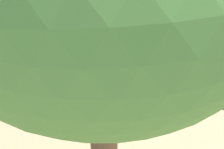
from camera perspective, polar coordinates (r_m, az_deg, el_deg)
The scene contains 5 objects.
ground_plane at distance 12.12m, azimuth 6.09°, elevation -2.43°, with size 60.00×60.00×0.00m, color tan.
elephant at distance 11.65m, azimuth 2.60°, elevation 2.19°, with size 2.25×1.80×1.58m.
person_handler at distance 10.50m, azimuth 12.36°, elevation -4.02°, with size 0.32×0.45×1.62m.
wooden_bench at distance 11.92m, azimuth 20.61°, elevation -3.02°, with size 1.20×1.33×0.88m.
picnic_table_near at distance 14.79m, azimuth -6.58°, elevation 8.61°, with size 1.89×1.87×0.78m.
Camera 1 is at (-8.59, 3.27, 7.89)m, focal length 44.34 mm.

